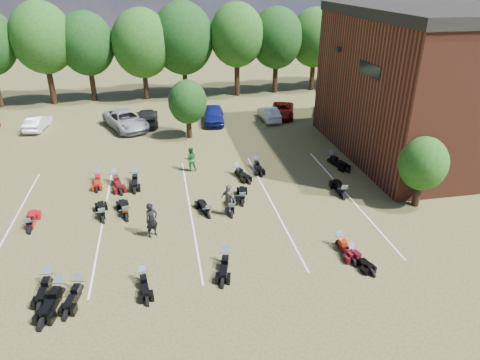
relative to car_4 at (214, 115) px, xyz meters
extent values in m
plane|color=brown|center=(-0.60, -19.01, -0.77)|extent=(160.00, 160.00, 0.00)
imported|color=silver|center=(-15.80, 1.08, -0.14)|extent=(1.82, 4.01, 1.28)
imported|color=#969A9F|center=(-8.01, -0.19, 0.03)|extent=(4.78, 6.35, 1.60)
imported|color=black|center=(-6.12, 0.78, -0.08)|extent=(1.98, 4.78, 1.38)
imported|color=navy|center=(0.00, 0.00, 0.00)|extent=(2.33, 4.72, 1.55)
imported|color=#BABAB5|center=(5.25, -0.26, -0.13)|extent=(1.51, 3.96, 1.29)
imported|color=#550C04|center=(6.86, 0.65, -0.14)|extent=(3.38, 4.99, 1.27)
imported|color=#3B3B40|center=(11.45, 1.01, -0.11)|extent=(3.48, 4.98, 1.34)
imported|color=black|center=(-5.78, -18.44, 0.21)|extent=(0.85, 0.77, 1.96)
imported|color=#235F2A|center=(-3.04, -10.39, 0.11)|extent=(0.88, 0.70, 1.78)
imported|color=#625D54|center=(-1.42, -17.03, 0.19)|extent=(1.06, 1.19, 1.94)
cube|color=black|center=(8.75, -7.01, 6.73)|extent=(0.30, 0.40, 0.30)
cube|color=black|center=(8.87, -12.01, 6.23)|extent=(0.06, 3.00, 0.80)
cylinder|color=black|center=(-16.60, 9.99, 1.27)|extent=(0.58, 0.58, 4.08)
ellipsoid|color=#1E4C19|center=(-16.60, 9.99, 5.56)|extent=(6.00, 6.00, 6.90)
cylinder|color=black|center=(-11.60, 9.99, 1.27)|extent=(0.57, 0.58, 4.08)
ellipsoid|color=#1E4C19|center=(-11.60, 9.99, 5.56)|extent=(6.00, 6.00, 6.90)
cylinder|color=black|center=(-6.60, 9.99, 1.27)|extent=(0.57, 0.58, 4.08)
ellipsoid|color=#1E4C19|center=(-6.60, 9.99, 5.56)|extent=(6.00, 6.00, 6.90)
cylinder|color=black|center=(-1.60, 9.99, 1.27)|extent=(0.58, 0.58, 4.08)
ellipsoid|color=#1E4C19|center=(-1.60, 9.99, 5.56)|extent=(6.00, 6.00, 6.90)
cylinder|color=black|center=(3.40, 9.99, 1.27)|extent=(0.57, 0.58, 4.08)
ellipsoid|color=#1E4C19|center=(3.40, 9.99, 5.56)|extent=(6.00, 6.00, 6.90)
cylinder|color=black|center=(8.40, 9.99, 1.27)|extent=(0.57, 0.58, 4.08)
ellipsoid|color=#1E4C19|center=(8.40, 9.99, 5.56)|extent=(6.00, 6.00, 6.90)
cylinder|color=black|center=(13.40, 9.99, 1.27)|extent=(0.57, 0.58, 4.08)
ellipsoid|color=#1E4C19|center=(13.40, 9.99, 5.56)|extent=(6.00, 6.00, 6.90)
cylinder|color=black|center=(18.40, 9.99, 1.27)|extent=(0.58, 0.58, 4.08)
ellipsoid|color=#1E4C19|center=(18.40, 9.99, 5.56)|extent=(6.00, 6.00, 6.90)
cylinder|color=black|center=(23.40, 9.99, 1.27)|extent=(0.58, 0.58, 4.08)
ellipsoid|color=#1E4C19|center=(23.40, 9.99, 5.56)|extent=(6.00, 6.00, 6.90)
cylinder|color=black|center=(9.90, -18.01, 0.08)|extent=(0.24, 0.24, 1.71)
sphere|color=#1E4C19|center=(9.90, -18.01, 1.99)|extent=(2.80, 2.80, 2.80)
cylinder|color=black|center=(-2.60, -3.51, 0.18)|extent=(0.24, 0.24, 1.90)
sphere|color=#1E4C19|center=(-2.60, -3.51, 2.33)|extent=(3.20, 3.20, 3.20)
cube|color=silver|center=(-13.60, -16.01, -0.77)|extent=(0.10, 14.00, 0.01)
cube|color=silver|center=(-8.60, -16.01, -0.77)|extent=(0.10, 14.00, 0.01)
cube|color=silver|center=(-3.60, -16.01, -0.77)|extent=(0.10, 14.00, 0.01)
cube|color=silver|center=(1.40, -16.01, -0.77)|extent=(0.10, 14.00, 0.01)
cube|color=silver|center=(6.40, -16.01, -0.77)|extent=(0.10, 14.00, 0.01)
camera|label=1|loc=(-4.83, -38.33, 11.99)|focal=32.00mm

